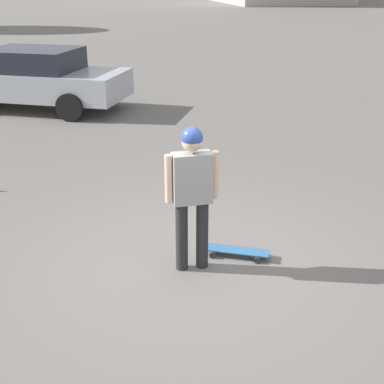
% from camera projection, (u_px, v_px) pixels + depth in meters
% --- Properties ---
extents(ground_plane, '(220.00, 220.00, 0.00)m').
position_uv_depth(ground_plane, '(192.00, 267.00, 6.07)').
color(ground_plane, slate).
extents(person, '(0.59, 0.23, 1.64)m').
position_uv_depth(person, '(192.00, 187.00, 5.70)').
color(person, '#262628').
rests_on(person, ground_plane).
extents(skateboard, '(0.77, 0.50, 0.09)m').
position_uv_depth(skateboard, '(236.00, 251.00, 6.27)').
color(skateboard, '#336693').
rests_on(skateboard, ground_plane).
extents(car_parked_near, '(4.90, 3.61, 1.44)m').
position_uv_depth(car_parked_near, '(32.00, 78.00, 12.83)').
color(car_parked_near, '#ADB2B7').
rests_on(car_parked_near, ground_plane).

